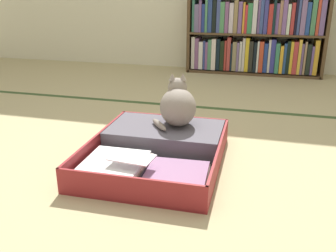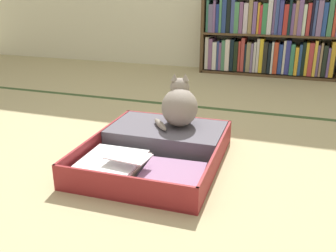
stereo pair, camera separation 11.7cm
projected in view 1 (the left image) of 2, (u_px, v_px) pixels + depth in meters
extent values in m
plane|color=tan|center=(154.00, 162.00, 1.85)|extent=(10.00, 10.00, 0.00)
cube|color=#354E27|center=(193.00, 106.00, 2.72)|extent=(4.80, 0.05, 0.00)
cube|color=brown|center=(191.00, 32.00, 3.83)|extent=(0.03, 0.25, 0.80)
cube|color=brown|center=(325.00, 36.00, 3.51)|extent=(0.03, 0.25, 0.80)
cube|color=brown|center=(252.00, 72.00, 3.80)|extent=(1.30, 0.25, 0.02)
cube|color=brown|center=(255.00, 34.00, 3.67)|extent=(1.27, 0.25, 0.02)
cube|color=silver|center=(195.00, 52.00, 3.89)|extent=(0.03, 0.21, 0.33)
cube|color=#7E527F|center=(198.00, 53.00, 3.88)|extent=(0.04, 0.21, 0.31)
cube|color=silver|center=(202.00, 54.00, 3.87)|extent=(0.04, 0.21, 0.28)
cube|color=#384A8B|center=(206.00, 54.00, 3.87)|extent=(0.02, 0.21, 0.29)
cube|color=#7B4F84|center=(208.00, 55.00, 3.85)|extent=(0.02, 0.21, 0.28)
cube|color=#467F5C|center=(211.00, 54.00, 3.84)|extent=(0.04, 0.21, 0.30)
cube|color=silver|center=(215.00, 53.00, 3.83)|extent=(0.04, 0.21, 0.31)
cube|color=black|center=(219.00, 53.00, 3.83)|extent=(0.04, 0.21, 0.31)
cube|color=black|center=(223.00, 55.00, 3.82)|extent=(0.04, 0.21, 0.29)
cube|color=#BE3C34|center=(226.00, 54.00, 3.82)|extent=(0.02, 0.21, 0.30)
cube|color=#B2413C|center=(229.00, 53.00, 3.80)|extent=(0.03, 0.21, 0.33)
cube|color=black|center=(232.00, 56.00, 3.81)|extent=(0.02, 0.21, 0.27)
cube|color=#8E845D|center=(235.00, 55.00, 3.79)|extent=(0.04, 0.21, 0.29)
cube|color=slate|center=(238.00, 56.00, 3.78)|extent=(0.02, 0.21, 0.28)
cube|color=silver|center=(241.00, 55.00, 3.78)|extent=(0.02, 0.21, 0.29)
cube|color=silver|center=(244.00, 53.00, 3.77)|extent=(0.03, 0.21, 0.33)
cube|color=gold|center=(247.00, 54.00, 3.75)|extent=(0.04, 0.21, 0.33)
cube|color=#262720|center=(251.00, 55.00, 3.75)|extent=(0.04, 0.21, 0.30)
cube|color=black|center=(255.00, 56.00, 3.73)|extent=(0.03, 0.21, 0.29)
cube|color=silver|center=(258.00, 56.00, 3.72)|extent=(0.02, 0.21, 0.30)
cube|color=#C14329|center=(261.00, 56.00, 3.72)|extent=(0.04, 0.21, 0.30)
cube|color=#274393|center=(266.00, 57.00, 3.72)|extent=(0.04, 0.21, 0.28)
cube|color=silver|center=(269.00, 55.00, 3.71)|extent=(0.02, 0.21, 0.32)
cube|color=#393C96|center=(273.00, 55.00, 3.70)|extent=(0.04, 0.21, 0.32)
cube|color=#388360|center=(277.00, 57.00, 3.68)|extent=(0.04, 0.21, 0.29)
cube|color=gold|center=(281.00, 59.00, 3.67)|extent=(0.03, 0.21, 0.26)
cube|color=#274985|center=(284.00, 57.00, 3.67)|extent=(0.03, 0.21, 0.29)
cube|color=black|center=(288.00, 56.00, 3.66)|extent=(0.03, 0.21, 0.31)
cube|color=gold|center=(291.00, 56.00, 3.65)|extent=(0.03, 0.21, 0.31)
cube|color=#B83B3B|center=(295.00, 57.00, 3.64)|extent=(0.04, 0.21, 0.31)
cube|color=gold|center=(299.00, 56.00, 3.63)|extent=(0.03, 0.21, 0.33)
cube|color=slate|center=(301.00, 58.00, 3.63)|extent=(0.02, 0.21, 0.29)
cube|color=#9E825F|center=(304.00, 57.00, 3.62)|extent=(0.02, 0.21, 0.31)
cube|color=black|center=(308.00, 58.00, 3.62)|extent=(0.04, 0.21, 0.29)
cube|color=#695190|center=(311.00, 59.00, 3.61)|extent=(0.02, 0.21, 0.27)
cube|color=gold|center=(315.00, 57.00, 3.60)|extent=(0.04, 0.21, 0.33)
cube|color=#387960|center=(195.00, 16.00, 3.77)|extent=(0.03, 0.21, 0.30)
cube|color=slate|center=(198.00, 18.00, 3.75)|extent=(0.04, 0.21, 0.27)
cube|color=slate|center=(202.00, 16.00, 3.74)|extent=(0.02, 0.21, 0.30)
cube|color=#2B4096|center=(205.00, 18.00, 3.75)|extent=(0.03, 0.21, 0.27)
cube|color=#4A895F|center=(208.00, 14.00, 3.72)|extent=(0.02, 0.21, 0.34)
cube|color=navy|center=(211.00, 15.00, 3.72)|extent=(0.04, 0.21, 0.33)
cube|color=black|center=(216.00, 16.00, 3.72)|extent=(0.04, 0.21, 0.31)
cube|color=#3D4C88|center=(219.00, 14.00, 3.69)|extent=(0.04, 0.21, 0.34)
cube|color=#478A57|center=(223.00, 17.00, 3.69)|extent=(0.04, 0.21, 0.29)
cube|color=#7D5080|center=(228.00, 17.00, 3.68)|extent=(0.03, 0.21, 0.29)
cube|color=silver|center=(232.00, 18.00, 3.68)|extent=(0.04, 0.21, 0.28)
cube|color=#8F794D|center=(237.00, 16.00, 3.65)|extent=(0.04, 0.21, 0.31)
cube|color=#755591|center=(241.00, 17.00, 3.65)|extent=(0.04, 0.21, 0.29)
cube|color=gold|center=(244.00, 17.00, 3.65)|extent=(0.02, 0.21, 0.29)
cube|color=#C22E36|center=(247.00, 19.00, 3.64)|extent=(0.02, 0.21, 0.27)
cube|color=#36834E|center=(250.00, 18.00, 3.63)|extent=(0.04, 0.21, 0.28)
cube|color=silver|center=(255.00, 16.00, 3.61)|extent=(0.04, 0.21, 0.33)
cube|color=slate|center=(259.00, 15.00, 3.61)|extent=(0.02, 0.21, 0.34)
cube|color=#3B5294|center=(262.00, 15.00, 3.60)|extent=(0.03, 0.21, 0.34)
cube|color=#393A88|center=(266.00, 17.00, 3.58)|extent=(0.04, 0.21, 0.31)
cube|color=#B3302B|center=(271.00, 19.00, 3.58)|extent=(0.04, 0.21, 0.27)
cube|color=#12272B|center=(275.00, 15.00, 3.56)|extent=(0.02, 0.21, 0.34)
cube|color=#755193|center=(277.00, 18.00, 3.57)|extent=(0.03, 0.21, 0.28)
cube|color=#A1775C|center=(281.00, 17.00, 3.56)|extent=(0.03, 0.21, 0.31)
cube|color=#7D5997|center=(285.00, 17.00, 3.54)|extent=(0.04, 0.21, 0.32)
cube|color=silver|center=(288.00, 19.00, 3.54)|extent=(0.03, 0.21, 0.28)
cube|color=#B73738|center=(292.00, 18.00, 3.54)|extent=(0.03, 0.21, 0.29)
cube|color=black|center=(296.00, 16.00, 3.52)|extent=(0.02, 0.21, 0.33)
cube|color=#3B4D88|center=(299.00, 17.00, 3.52)|extent=(0.02, 0.21, 0.31)
cube|color=slate|center=(303.00, 17.00, 3.50)|extent=(0.04, 0.21, 0.31)
cube|color=#274A96|center=(308.00, 18.00, 3.50)|extent=(0.04, 0.21, 0.29)
cube|color=#468359|center=(313.00, 16.00, 3.48)|extent=(0.04, 0.21, 0.33)
cube|color=#C0432F|center=(317.00, 17.00, 3.47)|extent=(0.03, 0.21, 0.32)
cube|color=slate|center=(322.00, 17.00, 3.47)|extent=(0.04, 0.21, 0.32)
cube|color=maroon|center=(144.00, 180.00, 1.66)|extent=(0.64, 0.41, 0.01)
cube|color=maroon|center=(129.00, 190.00, 1.47)|extent=(0.63, 0.02, 0.12)
cube|color=maroon|center=(80.00, 162.00, 1.71)|extent=(0.02, 0.39, 0.12)
cube|color=maroon|center=(213.00, 177.00, 1.57)|extent=(0.02, 0.39, 0.12)
cube|color=#51555E|center=(144.00, 178.00, 1.66)|extent=(0.61, 0.38, 0.01)
cube|color=maroon|center=(166.00, 146.00, 2.02)|extent=(0.64, 0.41, 0.01)
cube|color=maroon|center=(174.00, 125.00, 2.18)|extent=(0.63, 0.02, 0.12)
cube|color=maroon|center=(112.00, 132.00, 2.07)|extent=(0.02, 0.39, 0.12)
cube|color=maroon|center=(223.00, 142.00, 1.93)|extent=(0.02, 0.39, 0.12)
cube|color=#51555E|center=(166.00, 144.00, 2.02)|extent=(0.61, 0.38, 0.01)
cylinder|color=black|center=(156.00, 159.00, 1.84)|extent=(0.61, 0.03, 0.02)
cube|color=#957B9C|center=(113.00, 171.00, 1.69)|extent=(0.27, 0.30, 0.02)
cube|color=#6F725B|center=(113.00, 169.00, 1.68)|extent=(0.28, 0.29, 0.01)
cube|color=#B2A495|center=(115.00, 166.00, 1.68)|extent=(0.27, 0.33, 0.02)
cube|color=white|center=(113.00, 163.00, 1.67)|extent=(0.28, 0.33, 0.01)
cube|color=#B0AE95|center=(176.00, 179.00, 1.62)|extent=(0.28, 0.34, 0.02)
cube|color=#976C93|center=(175.00, 176.00, 1.61)|extent=(0.29, 0.34, 0.02)
cube|color=white|center=(132.00, 157.00, 1.64)|extent=(0.20, 0.14, 0.01)
cube|color=#5A5560|center=(166.00, 136.00, 2.00)|extent=(0.60, 0.37, 0.11)
torus|color=white|center=(179.00, 128.00, 1.97)|extent=(0.08, 0.08, 0.01)
cylinder|color=black|center=(145.00, 123.00, 2.21)|extent=(0.02, 0.02, 0.11)
cylinder|color=black|center=(203.00, 128.00, 2.13)|extent=(0.02, 0.02, 0.11)
cube|color=yellow|center=(146.00, 186.00, 1.45)|extent=(0.03, 0.00, 0.02)
cube|color=#2C863D|center=(171.00, 201.00, 1.45)|extent=(0.03, 0.00, 0.02)
ellipsoid|color=gray|center=(178.00, 107.00, 1.97)|extent=(0.26, 0.29, 0.20)
ellipsoid|color=gray|center=(177.00, 111.00, 2.05)|extent=(0.15, 0.12, 0.11)
sphere|color=gray|center=(177.00, 87.00, 1.99)|extent=(0.10, 0.10, 0.10)
cone|color=gray|center=(183.00, 77.00, 1.97)|extent=(0.04, 0.04, 0.04)
cone|color=gray|center=(172.00, 77.00, 1.96)|extent=(0.04, 0.04, 0.04)
sphere|color=yellow|center=(180.00, 84.00, 2.03)|extent=(0.02, 0.02, 0.02)
sphere|color=yellow|center=(174.00, 84.00, 2.03)|extent=(0.02, 0.02, 0.02)
ellipsoid|color=gray|center=(159.00, 125.00, 1.96)|extent=(0.14, 0.16, 0.03)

